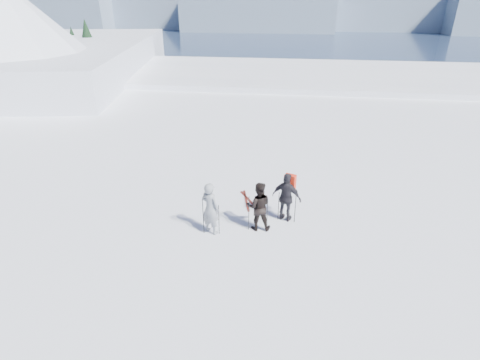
% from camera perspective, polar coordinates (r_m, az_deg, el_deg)
% --- Properties ---
extents(lake_basin, '(820.00, 820.00, 71.62)m').
position_cam_1_polar(lake_basin, '(41.61, 7.78, 6.58)').
color(lake_basin, white).
rests_on(lake_basin, ground).
extents(far_mountain_range, '(770.00, 110.00, 53.00)m').
position_cam_1_polar(far_mountain_range, '(465.13, 12.54, 24.27)').
color(far_mountain_range, slate).
rests_on(far_mountain_range, ground).
extents(near_ridge, '(31.37, 35.68, 25.62)m').
position_cam_1_polar(near_ridge, '(47.88, -26.25, 10.57)').
color(near_ridge, white).
rests_on(near_ridge, ground).
extents(skier_grey, '(0.84, 0.74, 1.94)m').
position_cam_1_polar(skier_grey, '(12.93, -4.54, -4.34)').
color(skier_grey, gray).
rests_on(skier_grey, ground).
extents(skier_dark, '(0.95, 0.78, 1.83)m').
position_cam_1_polar(skier_dark, '(13.14, 2.84, -4.02)').
color(skier_dark, black).
rests_on(skier_dark, ground).
extents(skier_pack, '(1.20, 0.82, 1.89)m').
position_cam_1_polar(skier_pack, '(13.70, 7.12, -2.67)').
color(skier_pack, black).
rests_on(skier_pack, ground).
extents(backpack, '(0.46, 0.35, 0.60)m').
position_cam_1_polar(backpack, '(13.36, 7.81, 2.47)').
color(backpack, red).
rests_on(backpack, skier_pack).
extents(ski_poles, '(3.18, 1.26, 1.37)m').
position_cam_1_polar(ski_poles, '(13.29, 1.92, -4.98)').
color(ski_poles, black).
rests_on(ski_poles, ground).
extents(skis_loose, '(0.97, 1.68, 0.03)m').
position_cam_1_polar(skis_loose, '(15.28, 1.23, -3.16)').
color(skis_loose, black).
rests_on(skis_loose, ground).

